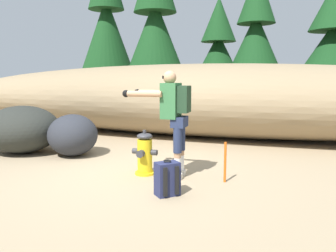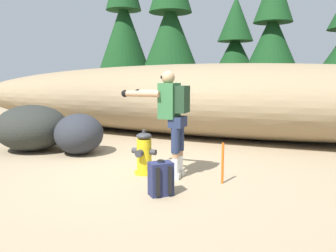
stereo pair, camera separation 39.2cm
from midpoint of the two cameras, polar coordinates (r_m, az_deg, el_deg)
ground_plane at (r=5.59m, az=-7.59°, el=-8.01°), size 56.00×56.00×0.04m
dirt_embankment at (r=9.06m, az=3.81°, el=4.43°), size 16.70×3.20×1.89m
fire_hydrant at (r=5.41m, az=-6.02°, el=-4.75°), size 0.41×0.36×0.71m
utility_worker at (r=5.14m, az=-1.44°, el=2.60°), size 0.99×0.56×1.63m
spare_backpack at (r=4.48m, az=-2.70°, el=-8.90°), size 0.36×0.36×0.47m
boulder_large at (r=6.99m, az=-17.26°, el=-1.45°), size 1.39×1.42×0.82m
boulder_mid at (r=7.64m, az=-24.61°, el=-0.49°), size 1.57×1.56×0.96m
pine_tree_far_left at (r=16.33m, az=-10.99°, el=16.95°), size 2.48×2.48×7.46m
pine_tree_left at (r=13.92m, az=-3.01°, el=16.65°), size 2.61×2.61×6.75m
pine_tree_center at (r=15.55m, az=7.70°, el=12.64°), size 2.38×2.38×5.03m
pine_tree_right at (r=13.84m, az=13.71°, el=14.90°), size 2.24×2.24×5.65m
pine_tree_far_right at (r=13.66m, az=25.42°, el=12.91°), size 2.81×2.81×5.07m
survey_stake at (r=5.02m, az=7.37°, el=-6.08°), size 0.04×0.04×0.60m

